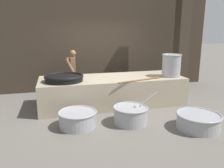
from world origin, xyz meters
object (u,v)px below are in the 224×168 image
Objects in this scene: prep_bowl_meat at (78,118)px; prep_bowl_extra at (198,121)px; stock_pot at (171,65)px; prep_bowl_vegetables at (131,114)px; cook at (73,71)px; giant_wok_near at (64,78)px.

prep_bowl_meat is 2.58m from prep_bowl_extra.
prep_bowl_vegetables is at bearing -144.35° from stock_pot.
stock_pot is 0.62× the size of prep_bowl_vegetables.
cook is 2.91m from prep_bowl_vegetables.
stock_pot reaches higher than prep_bowl_meat.
giant_wok_near is at bearing 81.81° from cook.
cook is 4.08m from prep_bowl_extra.
cook reaches higher than prep_bowl_extra.
stock_pot reaches higher than giant_wok_near.
stock_pot is 3.06m from cook.
prep_bowl_meat is (-0.15, -2.54, -0.60)m from cook.
giant_wok_near is 1.58× the size of stock_pot.
giant_wok_near is 1.20× the size of prep_bowl_meat.
prep_bowl_vegetables is 1.23× the size of prep_bowl_meat.
prep_bowl_meat is (-1.17, 0.13, -0.02)m from prep_bowl_vegetables.
prep_bowl_vegetables is at bearing 153.38° from prep_bowl_extra.
cook is at bearing 86.53° from prep_bowl_meat.
cook is 1.57× the size of prep_bowl_extra.
cook is at bearing 110.80° from prep_bowl_vegetables.
giant_wok_near is at bearing 136.30° from prep_bowl_vegetables.
giant_wok_near is 3.01m from stock_pot.
stock_pot is at bearing 20.42° from prep_bowl_meat.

